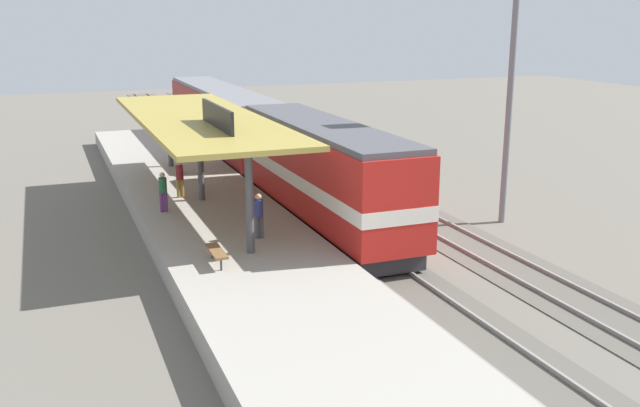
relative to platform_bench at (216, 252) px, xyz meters
name	(u,v)px	position (x,y,z in m)	size (l,w,h in m)	color
ground_plane	(336,205)	(8.00, 8.75, -1.34)	(120.00, 120.00, 0.00)	#666056
track_near	(298,208)	(6.00, 8.75, -1.31)	(3.20, 110.00, 0.16)	#565249
track_far	(384,200)	(10.60, 8.75, -1.31)	(3.20, 110.00, 0.16)	#565249
platform	(202,209)	(1.40, 8.75, -0.89)	(6.00, 44.00, 0.90)	#9E998E
station_canopy	(199,120)	(1.40, 8.66, 3.19)	(5.20, 18.00, 4.70)	#47474C
platform_bench	(216,252)	(0.00, 0.00, 0.00)	(0.44, 1.70, 0.50)	#333338
locomotive	(323,174)	(6.00, 5.48, 1.07)	(2.93, 14.43, 4.44)	#28282D
passenger_carriage_single	(222,120)	(6.00, 23.48, 0.97)	(2.90, 20.00, 4.24)	#28282D
light_mast	(514,30)	(13.80, 3.33, 7.05)	(1.10, 1.10, 11.70)	slate
person_waiting	(163,190)	(-0.54, 7.30, 0.51)	(0.34, 0.34, 1.71)	#663375
person_walking	(180,177)	(0.58, 9.53, 0.51)	(0.34, 0.34, 1.71)	olive
person_boarding	(259,213)	(2.17, 2.28, 0.51)	(0.34, 0.34, 1.71)	#4C4C51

